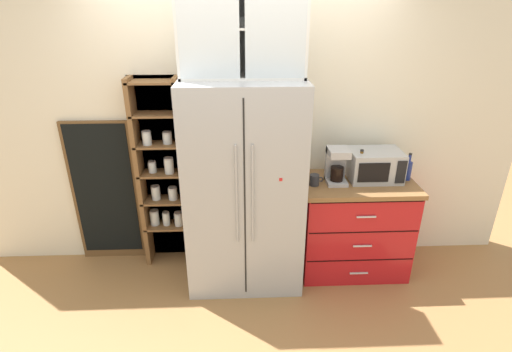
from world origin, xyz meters
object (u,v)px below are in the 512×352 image
Objects in this scene: microwave at (375,165)px; bottle_amber at (360,168)px; coffee_maker at (337,165)px; bottle_cobalt at (408,168)px; refrigerator at (244,186)px; chalkboard_menu at (105,193)px; mug_charcoal at (315,180)px.

bottle_amber is at bearing -162.06° from microwave.
coffee_maker is 0.21m from bottle_amber.
refrigerator is at bearing -176.66° from bottle_cobalt.
microwave is at bearing 6.95° from coffee_maker.
microwave reaches higher than bottle_cobalt.
bottle_cobalt is at bearing 2.63° from bottle_amber.
bottle_amber is (-0.14, -0.05, -0.00)m from microwave.
bottle_cobalt is 2.73m from chalkboard_menu.
bottle_cobalt is (0.29, -0.03, -0.03)m from microwave.
bottle_amber is at bearing 3.65° from refrigerator.
chalkboard_menu reaches higher than bottle_amber.
mug_charcoal is at bearing -161.89° from coffee_maker.
bottle_amber is at bearing -6.53° from chalkboard_menu.
microwave is at bearing 17.94° from bottle_amber.
coffee_maker is at bearing 18.11° from mug_charcoal.
mug_charcoal is (0.59, 0.00, 0.04)m from refrigerator.
bottle_cobalt is at bearing 3.34° from refrigerator.
coffee_maker is 1.27× the size of bottle_cobalt.
chalkboard_menu is (-1.88, 0.32, -0.24)m from mug_charcoal.
coffee_maker is 2.11m from chalkboard_menu.
mug_charcoal is 0.41m from bottle_amber.
coffee_maker is 0.63m from bottle_cobalt.
bottle_cobalt is (0.82, 0.08, 0.06)m from mug_charcoal.
mug_charcoal is at bearing -171.48° from bottle_amber.
bottle_cobalt is 0.18× the size of chalkboard_menu.
mug_charcoal is (-0.19, -0.06, -0.11)m from coffee_maker.
bottle_amber is (0.99, 0.06, 0.12)m from refrigerator.
mug_charcoal is at bearing -168.94° from microwave.
bottle_amber is (0.20, -0.00, -0.03)m from coffee_maker.
bottle_cobalt is at bearing 5.47° from mug_charcoal.
refrigerator is at bearing -179.63° from mug_charcoal.
bottle_amber is (-0.43, -0.02, 0.02)m from bottle_cobalt.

